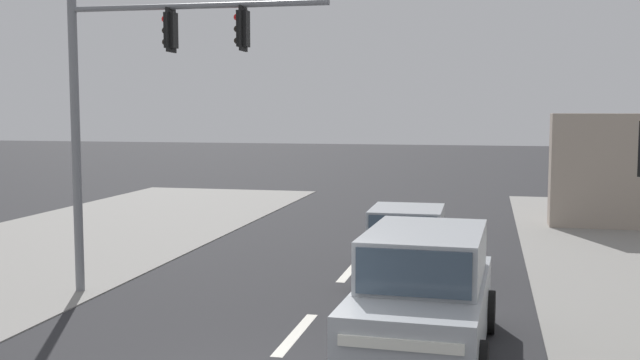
{
  "coord_description": "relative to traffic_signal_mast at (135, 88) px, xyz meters",
  "views": [
    {
      "loc": [
        3.05,
        -8.76,
        3.73
      ],
      "look_at": [
        0.19,
        4.0,
        2.49
      ],
      "focal_mm": 42.0,
      "sensor_mm": 36.0,
      "label": 1
    }
  ],
  "objects": [
    {
      "name": "lane_dash_far",
      "position": [
        3.76,
        3.12,
        -4.14
      ],
      "size": [
        0.2,
        2.4,
        0.01
      ],
      "primitive_type": "cube",
      "color": "silver",
      "rests_on": "ground"
    },
    {
      "name": "traffic_signal_mast",
      "position": [
        0.0,
        0.0,
        0.0
      ],
      "size": [
        5.29,
        0.47,
        6.0
      ],
      "color": "slate",
      "rests_on": "ground"
    },
    {
      "name": "lane_dash_mid",
      "position": [
        3.76,
        -1.88,
        -4.14
      ],
      "size": [
        0.2,
        2.4,
        0.01
      ],
      "primitive_type": "cube",
      "color": "silver",
      "rests_on": "ground"
    },
    {
      "name": "suv_oncoming_near",
      "position": [
        5.9,
        -2.41,
        -3.26
      ],
      "size": [
        2.2,
        4.6,
        1.9
      ],
      "color": "#A3A8AD",
      "rests_on": "ground"
    },
    {
      "name": "sedan_kerbside_parked",
      "position": [
        5.1,
        2.74,
        -3.44
      ],
      "size": [
        1.92,
        4.25,
        1.56
      ],
      "color": "#A3A8AD",
      "rests_on": "ground"
    }
  ]
}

